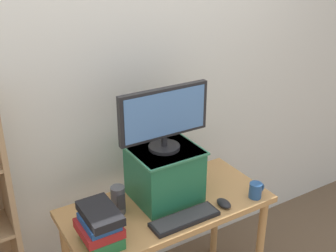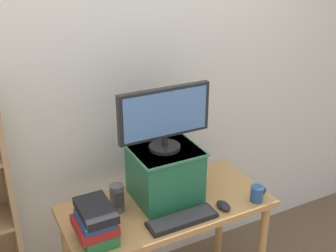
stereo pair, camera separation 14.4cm
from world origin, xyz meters
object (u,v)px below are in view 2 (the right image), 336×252
(desk, at_px, (166,219))
(riser_box, at_px, (165,172))
(keyboard, at_px, (182,219))
(book_stack, at_px, (96,223))
(coffee_mug, at_px, (257,194))
(desk_speaker, at_px, (117,198))
(computer_monitor, at_px, (165,116))
(computer_mouse, at_px, (223,206))

(desk, bearing_deg, riser_box, 70.12)
(keyboard, xyz_separation_m, book_stack, (-0.46, 0.07, 0.09))
(coffee_mug, distance_m, desk_speaker, 0.80)
(riser_box, distance_m, desk_speaker, 0.31)
(riser_box, height_order, computer_monitor, computer_monitor)
(riser_box, xyz_separation_m, keyboard, (-0.02, -0.25, -0.15))
(computer_monitor, bearing_deg, desk_speaker, -179.52)
(coffee_mug, bearing_deg, desk, 155.98)
(coffee_mug, bearing_deg, riser_box, 148.26)
(computer_monitor, xyz_separation_m, coffee_mug, (0.46, -0.28, -0.47))
(keyboard, distance_m, coffee_mug, 0.48)
(computer_mouse, xyz_separation_m, desk_speaker, (-0.54, 0.25, 0.06))
(desk, relative_size, book_stack, 4.62)
(riser_box, distance_m, computer_mouse, 0.38)
(keyboard, bearing_deg, computer_mouse, -0.39)
(computer_monitor, bearing_deg, computer_mouse, -46.77)
(keyboard, height_order, computer_mouse, computer_mouse)
(desk, distance_m, book_stack, 0.51)
(desk, bearing_deg, desk_speaker, 166.83)
(book_stack, relative_size, coffee_mug, 2.47)
(keyboard, xyz_separation_m, coffee_mug, (0.48, -0.03, 0.03))
(desk, bearing_deg, computer_mouse, -35.54)
(computer_monitor, relative_size, keyboard, 1.37)
(computer_monitor, xyz_separation_m, keyboard, (-0.02, -0.25, -0.50))
(riser_box, xyz_separation_m, desk_speaker, (-0.30, -0.00, -0.08))
(computer_mouse, height_order, coffee_mug, coffee_mug)
(desk, relative_size, computer_monitor, 2.23)
(desk, distance_m, computer_mouse, 0.35)
(riser_box, bearing_deg, book_stack, -158.92)
(keyboard, distance_m, book_stack, 0.47)
(computer_monitor, xyz_separation_m, computer_mouse, (0.24, -0.26, -0.50))
(computer_monitor, height_order, book_stack, computer_monitor)
(riser_box, bearing_deg, coffee_mug, -31.74)
(coffee_mug, bearing_deg, book_stack, 174.11)
(keyboard, distance_m, computer_mouse, 0.26)
(riser_box, distance_m, keyboard, 0.30)
(computer_monitor, bearing_deg, keyboard, -95.17)
(riser_box, bearing_deg, desk_speaker, -179.24)
(desk, bearing_deg, computer_monitor, 69.72)
(desk, xyz_separation_m, book_stack, (-0.46, -0.12, 0.21))
(computer_monitor, relative_size, desk_speaker, 3.24)
(book_stack, bearing_deg, computer_monitor, 20.93)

